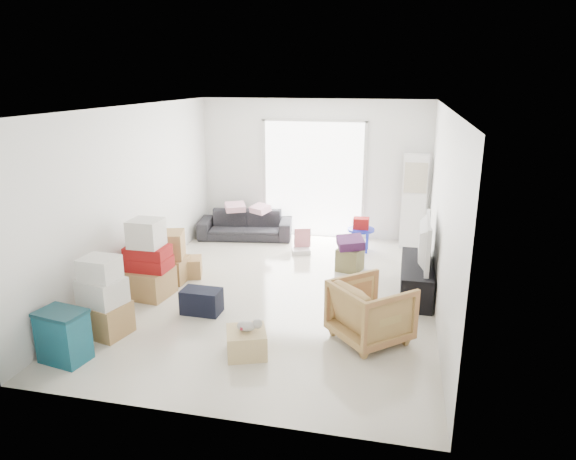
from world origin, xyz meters
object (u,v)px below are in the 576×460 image
(wood_crate, at_px, (246,342))
(ac_tower, at_px, (414,202))
(storage_bins, at_px, (63,336))
(kids_table, at_px, (361,228))
(television, at_px, (418,258))
(ottoman, at_px, (350,259))
(sofa, at_px, (245,220))
(tv_console, at_px, (416,279))
(armchair, at_px, (371,309))

(wood_crate, bearing_deg, ac_tower, 67.08)
(storage_bins, height_order, kids_table, kids_table)
(kids_table, bearing_deg, television, -61.62)
(ottoman, bearing_deg, kids_table, 85.26)
(sofa, xyz_separation_m, wood_crate, (1.34, -4.31, -0.21))
(ac_tower, height_order, sofa, ac_tower)
(storage_bins, distance_m, ottoman, 4.55)
(storage_bins, xyz_separation_m, wood_crate, (1.96, 0.58, -0.16))
(storage_bins, distance_m, wood_crate, 2.05)
(ac_tower, relative_size, kids_table, 2.77)
(sofa, xyz_separation_m, ottoman, (2.22, -1.35, -0.17))
(tv_console, xyz_separation_m, wood_crate, (-1.94, -2.20, -0.09))
(sofa, height_order, wood_crate, sofa)
(tv_console, bearing_deg, wood_crate, -131.34)
(tv_console, bearing_deg, kids_table, 118.38)
(sofa, xyz_separation_m, storage_bins, (-0.63, -4.89, -0.05))
(storage_bins, bearing_deg, television, 35.49)
(armchair, distance_m, kids_table, 3.36)
(tv_console, bearing_deg, armchair, -110.07)
(kids_table, bearing_deg, sofa, 172.17)
(armchair, relative_size, storage_bins, 1.36)
(ac_tower, relative_size, sofa, 0.96)
(ac_tower, bearing_deg, tv_console, -88.73)
(television, height_order, wood_crate, television)
(sofa, distance_m, kids_table, 2.33)
(armchair, bearing_deg, wood_crate, 73.57)
(storage_bins, bearing_deg, ac_tower, 52.63)
(ottoman, xyz_separation_m, kids_table, (0.09, 1.03, 0.26))
(television, xyz_separation_m, armchair, (-0.57, -1.55, -0.15))
(armchair, xyz_separation_m, storage_bins, (-3.33, -1.23, -0.11))
(television, xyz_separation_m, wood_crate, (-1.94, -2.20, -0.41))
(tv_console, distance_m, ottoman, 1.30)
(ac_tower, bearing_deg, wood_crate, -112.92)
(ottoman, bearing_deg, storage_bins, -128.76)
(armchair, height_order, storage_bins, armchair)
(ottoman, xyz_separation_m, wood_crate, (-0.88, -2.97, -0.04))
(television, bearing_deg, sofa, 58.60)
(ac_tower, distance_m, kids_table, 1.12)
(ottoman, bearing_deg, armchair, -78.04)
(television, bearing_deg, armchair, 161.34)
(ac_tower, distance_m, tv_console, 2.35)
(sofa, bearing_deg, tv_console, -41.78)
(television, distance_m, wood_crate, 2.96)
(ac_tower, relative_size, tv_console, 1.21)
(tv_console, distance_m, kids_table, 2.05)
(ac_tower, relative_size, ottoman, 4.62)
(tv_console, height_order, storage_bins, storage_bins)
(armchair, relative_size, kids_table, 1.32)
(tv_console, bearing_deg, sofa, 147.19)
(wood_crate, bearing_deg, storage_bins, -163.58)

